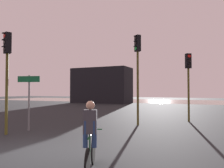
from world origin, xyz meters
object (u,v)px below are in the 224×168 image
(traffic_light_far_right, at_px, (188,74))
(direction_sign_post, at_px, (29,94))
(distant_building, at_px, (101,86))
(traffic_light_center, at_px, (138,63))
(traffic_light_near_left, at_px, (7,63))
(cyclist, at_px, (90,136))

(traffic_light_far_right, bearing_deg, direction_sign_post, 11.71)
(distant_building, distance_m, traffic_light_center, 22.79)
(traffic_light_far_right, distance_m, direction_sign_post, 9.18)
(traffic_light_far_right, xyz_separation_m, traffic_light_near_left, (-6.75, -7.38, 0.15))
(direction_sign_post, bearing_deg, traffic_light_center, -154.04)
(traffic_light_far_right, height_order, direction_sign_post, traffic_light_far_right)
(traffic_light_far_right, relative_size, cyclist, 2.56)
(traffic_light_near_left, height_order, cyclist, traffic_light_near_left)
(direction_sign_post, distance_m, cyclist, 6.29)
(distant_building, distance_m, traffic_light_near_left, 25.33)
(traffic_light_far_right, xyz_separation_m, traffic_light_center, (-2.42, -2.59, 0.50))
(distant_building, height_order, traffic_light_far_right, distant_building)
(traffic_light_far_right, xyz_separation_m, direction_sign_post, (-6.56, -6.30, -1.20))
(direction_sign_post, bearing_deg, traffic_light_near_left, 64.34)
(traffic_light_center, distance_m, cyclist, 7.61)
(traffic_light_far_right, bearing_deg, distant_building, -81.28)
(traffic_light_center, xyz_separation_m, traffic_light_near_left, (-4.33, -4.79, -0.35))
(direction_sign_post, relative_size, cyclist, 1.60)
(traffic_light_near_left, relative_size, direction_sign_post, 1.68)
(distant_building, xyz_separation_m, direction_sign_post, (7.91, -23.04, -1.05))
(distant_building, bearing_deg, cyclist, -63.52)
(traffic_light_near_left, bearing_deg, direction_sign_post, -77.36)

